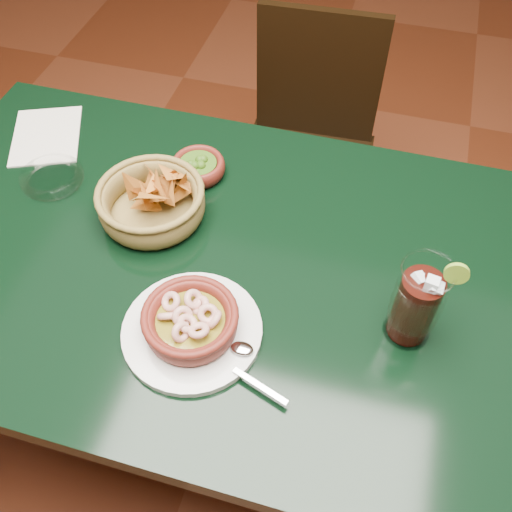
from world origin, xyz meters
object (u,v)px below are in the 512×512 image
(dining_chair, at_px, (308,146))
(chip_basket, at_px, (152,201))
(cola_drink, at_px, (416,303))
(dining_table, at_px, (192,283))
(shrimp_plate, at_px, (191,323))

(dining_chair, height_order, chip_basket, chip_basket)
(dining_chair, relative_size, cola_drink, 4.24)
(chip_basket, height_order, cola_drink, cola_drink)
(dining_table, xyz_separation_m, dining_chair, (0.10, 0.70, -0.20))
(shrimp_plate, height_order, chip_basket, chip_basket)
(dining_table, relative_size, dining_chair, 1.45)
(dining_chair, bearing_deg, shrimp_plate, -91.99)
(cola_drink, bearing_deg, dining_chair, 112.66)
(shrimp_plate, bearing_deg, chip_basket, 124.99)
(shrimp_plate, relative_size, chip_basket, 1.27)
(cola_drink, bearing_deg, chip_basket, 165.45)
(shrimp_plate, xyz_separation_m, chip_basket, (-0.17, 0.24, 0.01))
(dining_chair, distance_m, chip_basket, 0.74)
(dining_chair, bearing_deg, dining_table, -98.01)
(dining_chair, height_order, shrimp_plate, dining_chair)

